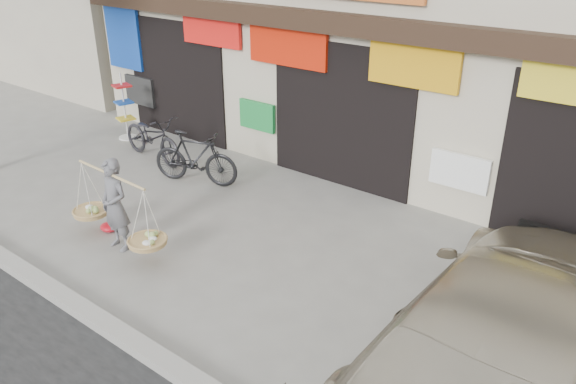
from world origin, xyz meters
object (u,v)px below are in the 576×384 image
Objects in this scene: bike_0 at (152,137)px; bike_1 at (195,158)px; street_vendor at (116,209)px; suv at (518,340)px; display_rack at (125,113)px.

bike_0 is 1.65m from bike_1.
street_vendor is 2.60m from bike_1.
bike_0 is at bearing -14.50° from suv.
bike_1 is (1.63, -0.30, 0.02)m from bike_0.
street_vendor is 5.86m from suv.
bike_0 is (-2.47, 2.75, -0.17)m from street_vendor.
suv is 3.69× the size of display_rack.
bike_1 is at bearing -15.62° from suv.
display_rack is (-3.17, 0.80, 0.10)m from bike_1.
street_vendor is at bearing 179.87° from bike_1.
bike_0 is 8.61m from suv.
bike_0 is 1.11× the size of bike_1.
display_rack is at bearing -14.92° from suv.
display_rack reaches higher than bike_1.
suv is 10.23m from display_rack.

